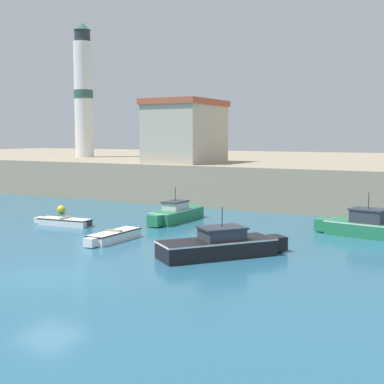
{
  "coord_description": "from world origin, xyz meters",
  "views": [
    {
      "loc": [
        14.77,
        -15.12,
        5.45
      ],
      "look_at": [
        -1.23,
        13.69,
        2.0
      ],
      "focal_mm": 50.0,
      "sensor_mm": 36.0,
      "label": 1
    }
  ],
  "objects": [
    {
      "name": "ground_plane",
      "position": [
        0.0,
        0.0,
        0.0
      ],
      "size": [
        200.0,
        200.0,
        0.0
      ],
      "primitive_type": "plane",
      "color": "#28607F"
    },
    {
      "name": "dinghy_white_4",
      "position": [
        -2.12,
        6.84,
        0.28
      ],
      "size": [
        1.06,
        3.84,
        0.59
      ],
      "color": "white",
      "rests_on": "ground"
    },
    {
      "name": "dinghy_white_5",
      "position": [
        -7.86,
        9.38,
        0.24
      ],
      "size": [
        4.07,
        1.38,
        0.51
      ],
      "color": "white",
      "rests_on": "ground"
    },
    {
      "name": "motorboat_green_1",
      "position": [
        9.25,
        14.6,
        0.56
      ],
      "size": [
        5.73,
        2.45,
        2.44
      ],
      "color": "#237A4C",
      "rests_on": "ground"
    },
    {
      "name": "mooring_buoy",
      "position": [
        -11.49,
        13.09,
        0.29
      ],
      "size": [
        0.59,
        0.59,
        0.59
      ],
      "primitive_type": "sphere",
      "color": "yellow",
      "rests_on": "ground"
    },
    {
      "name": "harbor_shed_near_wharf",
      "position": [
        -8.0,
        24.69,
        5.87
      ],
      "size": [
        5.27,
        6.79,
        5.34
      ],
      "color": "#BCB29E",
      "rests_on": "quay_seawall"
    },
    {
      "name": "motorboat_green_2",
      "position": [
        -2.6,
        14.02,
        0.51
      ],
      "size": [
        1.44,
        5.28,
        2.22
      ],
      "color": "#237A4C",
      "rests_on": "ground"
    },
    {
      "name": "motorboat_black_0",
      "position": [
        4.31,
        6.4,
        0.52
      ],
      "size": [
        4.91,
        5.75,
        2.26
      ],
      "color": "black",
      "rests_on": "ground"
    },
    {
      "name": "lighthouse",
      "position": [
        -24.0,
        30.43,
        10.17
      ],
      "size": [
        2.05,
        2.05,
        14.36
      ],
      "color": "silver",
      "rests_on": "quay_seawall"
    },
    {
      "name": "quay_seawall",
      "position": [
        0.0,
        40.63,
        1.59
      ],
      "size": [
        120.0,
        40.0,
        3.18
      ],
      "primitive_type": "cube",
      "color": "gray",
      "rests_on": "ground"
    }
  ]
}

